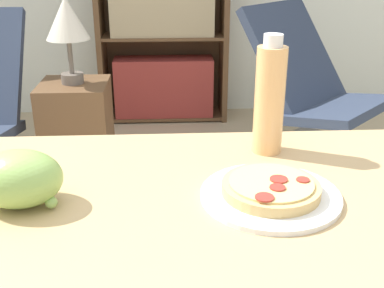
# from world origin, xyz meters

# --- Properties ---
(dining_table) EXTENTS (1.02, 0.71, 0.75)m
(dining_table) POSITION_xyz_m (0.06, -0.15, 0.62)
(dining_table) COLOR tan
(dining_table) RESTS_ON ground_plane
(pizza_on_plate) EXTENTS (0.26, 0.26, 0.04)m
(pizza_on_plate) POSITION_xyz_m (0.16, -0.13, 0.76)
(pizza_on_plate) COLOR white
(pizza_on_plate) RESTS_ON dining_table
(grape_bunch) EXTENTS (0.15, 0.12, 0.10)m
(grape_bunch) POSITION_xyz_m (-0.29, -0.13, 0.80)
(grape_bunch) COLOR #93BC5B
(grape_bunch) RESTS_ON dining_table
(drink_bottle) EXTENTS (0.07, 0.07, 0.26)m
(drink_bottle) POSITION_xyz_m (0.20, 0.09, 0.87)
(drink_bottle) COLOR #EFB270
(drink_bottle) RESTS_ON dining_table
(lounge_chair_far) EXTENTS (0.89, 0.95, 0.88)m
(lounge_chair_far) POSITION_xyz_m (0.80, 1.60, 0.29)
(lounge_chair_far) COLOR slate
(lounge_chair_far) RESTS_ON ground_plane
(bookshelf) EXTENTS (0.89, 0.30, 1.75)m
(bookshelf) POSITION_xyz_m (-0.05, 2.44, 0.82)
(bookshelf) COLOR brown
(bookshelf) RESTS_ON ground_plane
(side_table) EXTENTS (0.34, 0.34, 0.54)m
(side_table) POSITION_xyz_m (-0.49, 1.46, 0.27)
(side_table) COLOR brown
(side_table) RESTS_ON ground_plane
(table_lamp) EXTENTS (0.21, 0.21, 0.42)m
(table_lamp) POSITION_xyz_m (-0.49, 1.46, 0.83)
(table_lamp) COLOR #665B51
(table_lamp) RESTS_ON side_table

